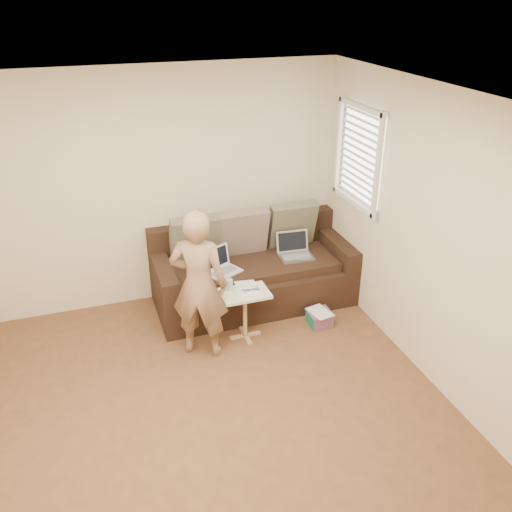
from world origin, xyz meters
The scene contains 17 objects.
floor centered at (0.00, 0.00, 0.00)m, with size 4.50×4.50×0.00m, color brown.
ceiling centered at (0.00, 0.00, 2.60)m, with size 4.50×4.50×0.00m, color white.
wall_back centered at (0.00, 2.25, 1.30)m, with size 4.00×4.00×0.00m, color beige.
wall_right centered at (2.00, 0.00, 1.30)m, with size 4.50×4.50×0.00m, color beige.
window_blinds centered at (1.95, 1.50, 1.70)m, with size 0.12×0.88×1.08m, color white, non-canonical shape.
sofa centered at (0.90, 1.77, 0.42)m, with size 2.20×0.95×0.85m, color black, non-canonical shape.
pillow_left centered at (0.30, 1.99, 0.79)m, with size 0.55×0.14×0.55m, color #52503D, non-canonical shape.
pillow_mid centered at (0.85, 1.99, 0.79)m, with size 0.55×0.14×0.55m, color #715A51, non-canonical shape.
pillow_right centered at (1.45, 2.02, 0.79)m, with size 0.55×0.14×0.55m, color #52503D, non-canonical shape.
laptop_silver centered at (1.38, 1.70, 0.52)m, with size 0.37×0.27×0.25m, color #B7BABC, non-canonical shape.
laptop_white centered at (0.51, 1.62, 0.52)m, with size 0.35×0.26×0.26m, color white, non-canonical shape.
person centered at (0.11, 1.05, 0.76)m, with size 0.55×0.37×1.52m, color #866849.
side_table centered at (0.59, 1.14, 0.27)m, with size 0.48×0.34×0.53m, color silver, non-canonical shape.
drinking_glass centered at (0.46, 1.23, 0.59)m, with size 0.07×0.07×0.12m, color silver, non-canonical shape.
scissors centered at (0.66, 1.15, 0.54)m, with size 0.18×0.10×0.02m, color silver, non-canonical shape.
paper_on_table centered at (0.64, 1.22, 0.53)m, with size 0.21×0.30×0.00m, color white, non-canonical shape.
striped_box centered at (1.42, 1.10, 0.08)m, with size 0.25×0.25×0.16m, color #CF1F75, non-canonical shape.
Camera 1 is at (-0.81, -3.33, 3.30)m, focal length 38.24 mm.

